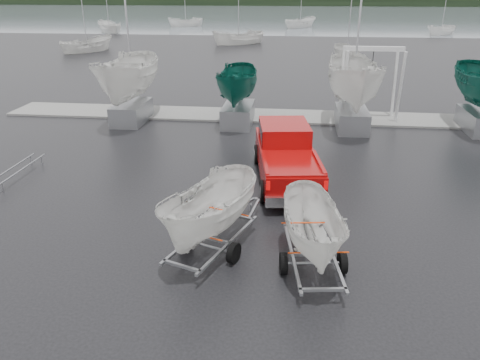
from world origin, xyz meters
TOP-DOWN VIEW (x-y plane):
  - ground_plane at (0.00, 0.00)m, footprint 120.00×120.00m
  - lake at (0.00, 100.00)m, footprint 300.00×300.00m
  - dock at (0.00, 13.00)m, footprint 30.00×3.00m
  - pickup_truck at (1.83, 3.63)m, footprint 2.94×6.43m
  - trailer_hitched at (2.73, -2.93)m, footprint 1.84×3.73m
  - trailer_parked at (-0.12, -2.40)m, footprint 2.35×3.79m
  - boat_hoist at (6.33, 13.00)m, footprint 3.30×2.18m
  - keelboat_0 at (-7.02, 11.00)m, footprint 2.65×3.20m
  - keelboat_1 at (-0.97, 11.20)m, footprint 2.10×3.20m
  - keelboat_2 at (5.22, 11.00)m, footprint 2.73×3.20m
  - moored_boat_0 at (-21.96, 39.56)m, footprint 3.66×3.68m
  - moored_boat_1 at (-5.32, 48.77)m, footprint 3.89×3.86m
  - moored_boat_2 at (7.51, 37.39)m, footprint 2.60×2.65m
  - moored_boat_3 at (24.49, 64.74)m, footprint 3.37×3.36m
  - moored_boat_4 at (-28.21, 62.83)m, footprint 3.92×3.93m
  - moored_boat_5 at (2.81, 75.60)m, footprint 3.99×3.99m
  - moored_boat_6 at (-18.34, 75.55)m, footprint 3.55×3.53m

SIDE VIEW (x-z plane):
  - lake at x=0.00m, z-range -0.01..-0.01m
  - ground_plane at x=0.00m, z-range 0.00..0.00m
  - moored_boat_5 at x=2.81m, z-range -5.85..5.85m
  - moored_boat_1 at x=-5.32m, z-range -5.84..5.85m
  - moored_boat_4 at x=-28.21m, z-range -5.83..5.84m
  - moored_boat_0 at x=-21.96m, z-range -5.75..5.76m
  - moored_boat_6 at x=-18.34m, z-range -5.69..5.69m
  - moored_boat_3 at x=24.49m, z-range -5.56..5.57m
  - moored_boat_2 at x=7.51m, z-range -5.53..5.55m
  - dock at x=0.00m, z-range -0.01..0.11m
  - pickup_truck at x=1.83m, z-range 0.04..2.11m
  - trailer_hitched at x=2.73m, z-range 0.20..4.68m
  - boat_hoist at x=6.33m, z-range 0.61..4.73m
  - trailer_parked at x=-0.12m, z-range 0.21..5.15m
  - keelboat_1 at x=-0.97m, z-range -0.06..6.64m
  - keelboat_0 at x=-7.02m, z-range -1.19..9.63m
  - keelboat_2 at x=5.22m, z-range -1.11..9.80m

